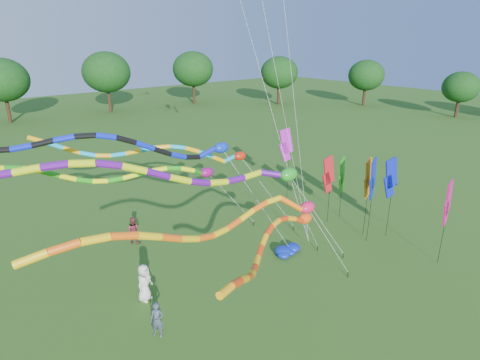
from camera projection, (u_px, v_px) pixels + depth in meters
ground at (338, 295)px, 18.82m from camera, size 160.00×160.00×0.00m
tree_ring at (338, 223)px, 13.57m from camera, size 118.85×120.34×9.56m
tube_kite_red at (279, 238)px, 16.11m from camera, size 10.85×5.51×5.69m
tube_kite_orange at (232, 221)px, 13.81m from camera, size 13.95×1.32×7.29m
tube_kite_purple at (190, 174)px, 16.61m from camera, size 15.67×4.84×7.93m
tube_kite_blue at (134, 147)px, 16.53m from camera, size 14.11×3.68×8.61m
tube_kite_cyan at (169, 153)px, 20.62m from camera, size 12.89×4.86×7.66m
tube_kite_green at (140, 173)px, 20.57m from camera, size 13.42×2.08×6.85m
banner_pole_green at (342, 176)px, 25.75m from camera, size 1.11×0.50×4.29m
banner_pole_blue_a at (373, 179)px, 22.31m from camera, size 1.13×0.43×5.24m
banner_pole_blue_b at (391, 178)px, 23.13m from camera, size 1.15×0.30×5.01m
banner_pole_orange at (368, 179)px, 23.14m from camera, size 1.15×0.35×4.98m
banner_pole_red at (328, 175)px, 25.06m from camera, size 1.16×0.11×4.56m
banner_pole_magenta_a at (448, 203)px, 20.16m from camera, size 1.15×0.30×4.80m
banner_pole_violet at (286, 145)px, 28.84m from camera, size 1.12×0.46×5.36m
blue_nylon_heap at (284, 251)px, 22.27m from camera, size 1.29×1.17×0.48m
person_a at (144, 283)px, 18.23m from camera, size 1.04×0.91×1.80m
person_b at (157, 320)px, 16.03m from camera, size 0.64×0.67×1.54m
person_c at (133, 230)px, 23.36m from camera, size 0.98×1.00×1.62m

